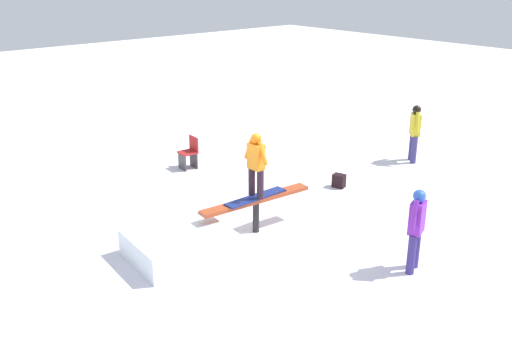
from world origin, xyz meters
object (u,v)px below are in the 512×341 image
(bystander_purple, at_px, (416,226))
(rail_feature, at_px, (256,203))
(backpack_on_snow, at_px, (339,181))
(folding_chair, at_px, (189,154))
(bystander_yellow, at_px, (415,130))
(main_rider_on_rail, at_px, (256,167))

(bystander_purple, bearing_deg, rail_feature, 91.09)
(backpack_on_snow, bearing_deg, folding_chair, -167.15)
(folding_chair, xyz_separation_m, backpack_on_snow, (2.02, -3.62, -0.24))
(backpack_on_snow, bearing_deg, bystander_purple, -46.30)
(rail_feature, bearing_deg, backpack_on_snow, 14.68)
(rail_feature, relative_size, bystander_purple, 1.64)
(rail_feature, bearing_deg, folding_chair, 79.10)
(backpack_on_snow, bearing_deg, rail_feature, -96.74)
(rail_feature, relative_size, bystander_yellow, 1.60)
(bystander_purple, bearing_deg, main_rider_on_rail, 91.09)
(main_rider_on_rail, xyz_separation_m, folding_chair, (1.19, 4.17, -1.03))
(backpack_on_snow, bearing_deg, bystander_yellow, 73.15)
(rail_feature, height_order, bystander_yellow, bystander_yellow)
(main_rider_on_rail, relative_size, folding_chair, 1.68)
(bystander_yellow, xyz_separation_m, backpack_on_snow, (-3.08, 0.03, -0.74))
(folding_chair, height_order, backpack_on_snow, folding_chair)
(bystander_purple, xyz_separation_m, bystander_yellow, (5.17, 3.60, 0.02))
(rail_feature, relative_size, main_rider_on_rail, 1.76)
(main_rider_on_rail, distance_m, folding_chair, 4.46)
(main_rider_on_rail, distance_m, bystander_purple, 3.33)
(main_rider_on_rail, height_order, folding_chair, main_rider_on_rail)
(bystander_yellow, bearing_deg, folding_chair, 97.83)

